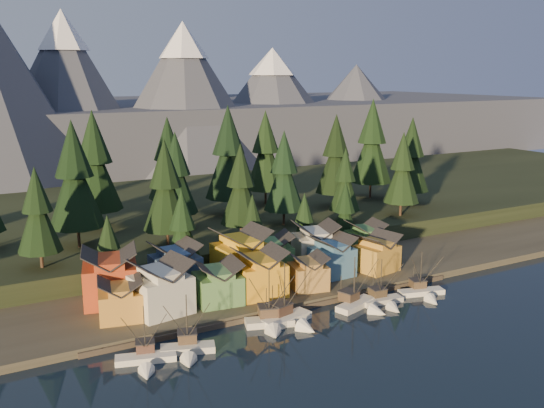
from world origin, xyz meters
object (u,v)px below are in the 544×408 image
house_front_0 (120,298)px  house_front_1 (161,285)px  boat_2 (271,315)px  boat_5 (385,296)px  house_back_0 (110,275)px  boat_1 (188,342)px  boat_6 (424,288)px  house_back_1 (175,265)px  boat_4 (361,298)px  boat_0 (146,354)px  boat_3 (291,312)px

house_front_0 → house_front_1: 7.62m
boat_2 → house_front_1: house_front_1 is taller
boat_5 → house_back_0: house_back_0 is taller
boat_1 → house_front_0: 18.00m
boat_5 → boat_6: boat_6 is taller
house_front_0 → house_back_0: 8.78m
boat_6 → house_back_1: house_back_1 is taller
boat_4 → boat_5: size_ratio=1.13×
boat_5 → boat_0: bearing=-172.1°
boat_3 → house_front_0: bearing=139.2°
boat_0 → boat_6: (59.88, 1.24, -0.02)m
house_back_1 → boat_2: bearing=-71.6°
house_front_1 → house_back_0: size_ratio=0.93×
house_front_1 → house_back_1: house_front_1 is taller
house_back_0 → house_front_0: bearing=-79.1°
boat_2 → boat_3: bearing=9.9°
boat_4 → boat_3: bearing=161.5°
boat_6 → house_back_1: bearing=166.3°
boat_2 → boat_4: (19.87, -0.74, -0.29)m
boat_6 → house_back_0: (-58.86, 23.80, 5.46)m
boat_4 → boat_2: bearing=159.8°
house_front_1 → house_back_1: 12.46m
boat_1 → house_front_1: house_front_1 is taller
boat_6 → house_front_1: size_ratio=0.95×
house_back_1 → house_front_0: bearing=-148.8°
boat_4 → house_back_0: bearing=134.0°
boat_6 → boat_4: bearing=-167.8°
boat_0 → boat_3: size_ratio=0.84×
boat_2 → house_front_0: 27.50m
boat_4 → house_back_0: size_ratio=0.95×
boat_4 → boat_1: bearing=165.2°
boat_0 → house_front_1: house_front_1 is taller
boat_6 → boat_5: bearing=-165.9°
boat_5 → boat_2: bearing=-177.0°
boat_0 → boat_6: boat_0 is taller
boat_5 → house_front_1: 44.26m
boat_0 → boat_2: (24.33, 2.88, 0.62)m
boat_6 → house_front_1: bearing=179.7°
house_front_1 → house_back_0: bearing=118.1°
boat_2 → boat_1: bearing=-152.0°
house_back_1 → house_back_0: bearing=-178.3°
house_front_0 → boat_0: bearing=-79.7°
boat_5 → house_back_1: bearing=150.7°
house_front_1 → boat_5: bearing=-28.4°
boat_2 → boat_3: size_ratio=0.95×
boat_3 → house_front_1: (-20.21, 13.56, 4.35)m
boat_5 → boat_1: bearing=-171.9°
boat_6 → house_back_1: 51.85m
boat_4 → house_back_1: size_ratio=1.15×
house_front_0 → boat_3: bearing=-14.7°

